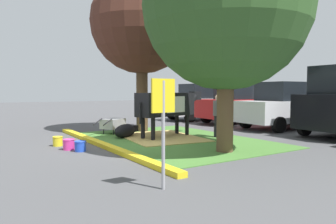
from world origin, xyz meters
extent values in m
plane|color=#4C4C4F|center=(0.00, 0.00, 0.00)|extent=(80.00, 80.00, 0.00)
cube|color=#477A33|center=(-0.11, 1.54, 0.01)|extent=(6.91, 4.75, 0.02)
cube|color=yellow|center=(-0.11, -0.98, 0.06)|extent=(8.11, 0.24, 0.12)
cube|color=tan|center=(-0.68, 1.36, 0.03)|extent=(3.47, 2.77, 0.04)
cylinder|color=#4C3823|center=(-2.65, 1.68, 1.47)|extent=(0.46, 0.46, 2.93)
sphere|color=#4C281E|center=(-2.65, 1.68, 4.35)|extent=(4.04, 4.04, 4.04)
cylinder|color=brown|center=(2.42, 1.48, 1.16)|extent=(0.44, 0.44, 2.32)
sphere|color=#2D5123|center=(2.42, 1.48, 3.86)|extent=(4.41, 4.41, 4.41)
cube|color=black|center=(-0.66, 1.56, 1.18)|extent=(1.24, 2.40, 0.80)
cube|color=white|center=(-0.70, 1.70, 1.18)|extent=(0.92, 1.05, 0.56)
cylinder|color=black|center=(-0.99, 2.85, 1.28)|extent=(0.47, 0.69, 0.58)
cube|color=black|center=(-1.07, 3.16, 1.46)|extent=(0.36, 0.49, 0.32)
cube|color=white|center=(-1.12, 3.35, 1.42)|extent=(0.22, 0.17, 0.20)
cylinder|color=black|center=(-1.11, 2.33, 0.39)|extent=(0.14, 0.14, 0.78)
cylinder|color=black|center=(-0.64, 2.45, 0.39)|extent=(0.14, 0.14, 0.78)
cylinder|color=black|center=(-0.69, 0.66, 0.39)|extent=(0.14, 0.14, 0.78)
cylinder|color=black|center=(-0.22, 0.78, 0.39)|extent=(0.14, 0.14, 0.78)
cylinder|color=black|center=(-0.37, 0.39, 0.93)|extent=(0.06, 0.06, 0.70)
ellipsoid|color=black|center=(-1.43, 0.35, 0.24)|extent=(0.99, 1.19, 0.48)
cube|color=black|center=(-1.75, 0.85, 0.26)|extent=(0.32, 0.34, 0.22)
cube|color=silver|center=(-1.81, 0.96, 0.26)|extent=(0.12, 0.10, 0.16)
cylinder|color=black|center=(-1.77, 0.55, 0.06)|extent=(0.27, 0.35, 0.10)
cylinder|color=black|center=(0.30, 3.10, 0.39)|extent=(0.26, 0.26, 0.77)
cylinder|color=slate|center=(0.30, 3.10, 1.04)|extent=(0.34, 0.34, 0.53)
sphere|color=beige|center=(0.30, 3.10, 1.41)|extent=(0.21, 0.21, 0.21)
cylinder|color=slate|center=(0.47, 2.96, 1.06)|extent=(0.09, 0.09, 0.50)
cylinder|color=slate|center=(0.13, 3.24, 1.06)|extent=(0.09, 0.09, 0.50)
cube|color=gray|center=(-2.59, 0.38, 0.40)|extent=(0.99, 1.08, 0.36)
cylinder|color=black|center=(-2.86, 0.80, 0.18)|extent=(0.28, 0.36, 0.36)
cylinder|color=black|center=(-2.61, 0.01, 0.12)|extent=(0.04, 0.04, 0.24)
cylinder|color=black|center=(-2.24, 0.25, 0.12)|extent=(0.04, 0.04, 0.24)
cylinder|color=black|center=(-2.42, -0.28, 0.52)|extent=(0.32, 0.47, 0.23)
cylinder|color=black|center=(-2.05, -0.04, 0.52)|extent=(0.32, 0.47, 0.23)
cylinder|color=#99999E|center=(4.30, -1.63, 0.91)|extent=(0.06, 0.06, 1.82)
cube|color=yellow|center=(4.30, -1.63, 1.57)|extent=(0.05, 0.44, 0.56)
cylinder|color=yellow|center=(-0.97, -2.07, 0.14)|extent=(0.28, 0.28, 0.28)
torus|color=yellow|center=(-0.97, -2.07, 0.28)|extent=(0.31, 0.31, 0.02)
cylinder|color=#EA3893|center=(-0.19, -1.96, 0.14)|extent=(0.31, 0.31, 0.29)
torus|color=#EA3893|center=(-0.19, -1.96, 0.29)|extent=(0.33, 0.33, 0.02)
cylinder|color=blue|center=(0.23, -1.76, 0.14)|extent=(0.30, 0.30, 0.27)
torus|color=blue|center=(0.23, -1.76, 0.27)|extent=(0.33, 0.33, 0.02)
cube|color=silver|center=(-5.47, 7.04, 0.77)|extent=(2.01, 4.48, 0.90)
cube|color=black|center=(-5.47, 7.04, 1.62)|extent=(1.69, 2.27, 0.80)
cylinder|color=black|center=(-6.30, 8.51, 0.32)|extent=(0.25, 0.65, 0.64)
cylinder|color=black|center=(-4.51, 8.43, 0.32)|extent=(0.25, 0.65, 0.64)
cylinder|color=black|center=(-6.44, 5.66, 0.32)|extent=(0.25, 0.65, 0.64)
cylinder|color=black|center=(-4.64, 5.57, 0.32)|extent=(0.25, 0.65, 0.64)
cube|color=red|center=(-2.93, 7.45, 0.77)|extent=(2.01, 4.48, 0.90)
cube|color=black|center=(-2.93, 7.45, 1.62)|extent=(1.69, 2.27, 0.80)
cylinder|color=black|center=(-3.76, 8.92, 0.32)|extent=(0.25, 0.65, 0.64)
cylinder|color=black|center=(-1.96, 8.84, 0.32)|extent=(0.25, 0.65, 0.64)
cylinder|color=black|center=(-3.89, 6.06, 0.32)|extent=(0.25, 0.65, 0.64)
cylinder|color=black|center=(-2.09, 5.98, 0.32)|extent=(0.25, 0.65, 0.64)
cube|color=silver|center=(-0.18, 7.41, 0.77)|extent=(2.01, 4.48, 0.90)
cube|color=black|center=(-0.18, 7.41, 1.62)|extent=(1.69, 2.27, 0.80)
cylinder|color=black|center=(-1.01, 8.88, 0.32)|extent=(0.25, 0.65, 0.64)
cylinder|color=black|center=(0.79, 8.80, 0.32)|extent=(0.25, 0.65, 0.64)
cylinder|color=black|center=(-1.14, 6.02, 0.32)|extent=(0.25, 0.65, 0.64)
cylinder|color=black|center=(0.66, 5.94, 0.32)|extent=(0.25, 0.65, 0.64)
cylinder|color=black|center=(1.65, 6.13, 0.32)|extent=(0.25, 0.65, 0.64)
camera|label=1|loc=(8.78, -4.42, 1.65)|focal=34.31mm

